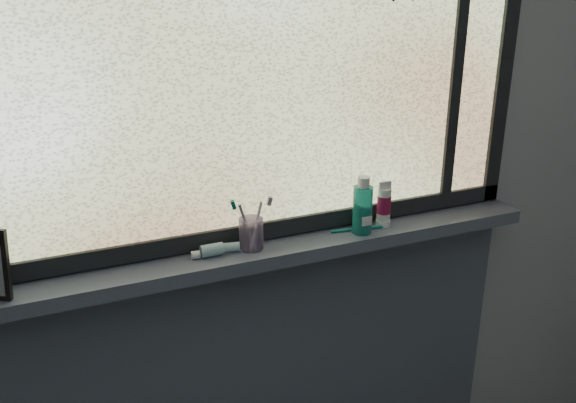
# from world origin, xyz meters

# --- Properties ---
(wall_back) EXTENTS (3.00, 0.01, 2.50)m
(wall_back) POSITION_xyz_m (0.00, 1.30, 1.25)
(wall_back) COLOR #9EA3A8
(wall_back) RESTS_ON ground
(windowsill) EXTENTS (1.62, 0.14, 0.04)m
(windowsill) POSITION_xyz_m (0.00, 1.23, 1.00)
(windowsill) COLOR #495062
(windowsill) RESTS_ON wall_back
(sill_apron) EXTENTS (1.62, 0.02, 0.98)m
(sill_apron) POSITION_xyz_m (0.00, 1.29, 0.49)
(sill_apron) COLOR #495062
(sill_apron) RESTS_ON floor
(window_pane) EXTENTS (1.50, 0.01, 1.00)m
(window_pane) POSITION_xyz_m (0.00, 1.28, 1.53)
(window_pane) COLOR silver
(window_pane) RESTS_ON wall_back
(frame_bottom) EXTENTS (1.60, 0.03, 0.05)m
(frame_bottom) POSITION_xyz_m (0.00, 1.28, 1.05)
(frame_bottom) COLOR black
(frame_bottom) RESTS_ON windowsill
(frame_right) EXTENTS (0.05, 0.03, 1.10)m
(frame_right) POSITION_xyz_m (0.78, 1.28, 1.53)
(frame_right) COLOR black
(frame_right) RESTS_ON wall_back
(frame_mullion) EXTENTS (0.03, 0.03, 1.00)m
(frame_mullion) POSITION_xyz_m (0.60, 1.28, 1.53)
(frame_mullion) COLOR black
(frame_mullion) RESTS_ON wall_back
(toothpaste_tube) EXTENTS (0.19, 0.05, 0.03)m
(toothpaste_tube) POSITION_xyz_m (-0.15, 1.23, 1.04)
(toothpaste_tube) COLOR white
(toothpaste_tube) RESTS_ON windowsill
(toothbrush_cup) EXTENTS (0.08, 0.08, 0.09)m
(toothbrush_cup) POSITION_xyz_m (-0.06, 1.23, 1.06)
(toothbrush_cup) COLOR #B093C3
(toothbrush_cup) RESTS_ON windowsill
(toothbrush_lying) EXTENTS (0.20, 0.05, 0.01)m
(toothbrush_lying) POSITION_xyz_m (0.27, 1.23, 1.03)
(toothbrush_lying) COLOR #0C6E62
(toothbrush_lying) RESTS_ON windowsill
(mouthwash_bottle) EXTENTS (0.06, 0.06, 0.14)m
(mouthwash_bottle) POSITION_xyz_m (0.27, 1.21, 1.11)
(mouthwash_bottle) COLOR teal
(mouthwash_bottle) RESTS_ON windowsill
(cream_tube) EXTENTS (0.04, 0.04, 0.10)m
(cream_tube) POSITION_xyz_m (0.35, 1.23, 1.09)
(cream_tube) COLOR silver
(cream_tube) RESTS_ON windowsill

